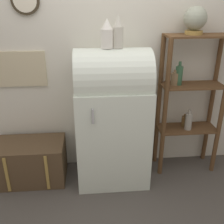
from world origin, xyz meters
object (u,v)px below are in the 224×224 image
(vase_left, at_px, (107,35))
(globe, at_px, (195,19))
(suitcase_trunk, at_px, (31,161))
(refrigerator, at_px, (112,117))
(vase_center, at_px, (118,33))

(vase_left, bearing_deg, globe, 9.03)
(suitcase_trunk, bearing_deg, vase_left, -1.81)
(refrigerator, distance_m, suitcase_trunk, 1.04)
(globe, relative_size, vase_center, 0.90)
(vase_center, bearing_deg, vase_left, -176.68)
(suitcase_trunk, height_order, globe, globe)
(refrigerator, xyz_separation_m, suitcase_trunk, (-0.90, 0.03, -0.52))
(vase_center, bearing_deg, suitcase_trunk, 178.74)
(refrigerator, bearing_deg, vase_left, 177.95)
(refrigerator, distance_m, vase_center, 0.85)
(refrigerator, xyz_separation_m, vase_left, (-0.05, 0.00, 0.83))
(refrigerator, distance_m, globe, 1.26)
(suitcase_trunk, distance_m, vase_center, 1.67)
(globe, distance_m, vase_center, 0.79)
(suitcase_trunk, xyz_separation_m, globe, (1.72, 0.11, 1.47))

